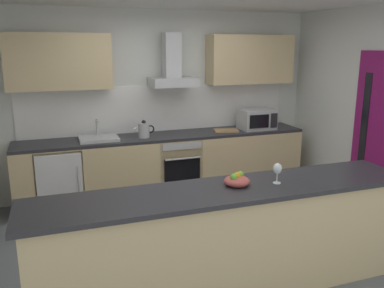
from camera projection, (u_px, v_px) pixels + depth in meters
ground at (207, 246)px, 4.37m from camera, size 5.58×4.81×0.02m
wall_back at (159, 103)px, 5.87m from camera, size 5.58×0.12×2.60m
backsplash_tile at (160, 108)px, 5.82m from camera, size 3.89×0.02×0.66m
counter_back at (167, 166)px, 5.72m from camera, size 4.03×0.60×0.90m
counter_island at (227, 241)px, 3.45m from camera, size 3.33×0.64×0.96m
upper_cabinets at (162, 60)px, 5.51m from camera, size 3.97×0.32×0.70m
side_door at (379, 136)px, 4.93m from camera, size 0.08×0.85×2.05m
oven at (176, 165)px, 5.73m from camera, size 0.60×0.62×0.80m
refrigerator at (59, 179)px, 5.23m from camera, size 0.58×0.60×0.85m
microwave at (257, 119)px, 5.97m from camera, size 0.50×0.38×0.30m
sink at (99, 138)px, 5.29m from camera, size 0.50×0.40×0.26m
kettle at (144, 130)px, 5.43m from camera, size 0.29×0.15×0.24m
range_hood at (172, 70)px, 5.54m from camera, size 0.62×0.45×0.72m
wine_glass at (277, 169)px, 3.43m from camera, size 0.08×0.08×0.18m
fruit_bowl at (237, 180)px, 3.40m from camera, size 0.22×0.22×0.12m
chopping_board at (226, 130)px, 5.85m from camera, size 0.38×0.29×0.02m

